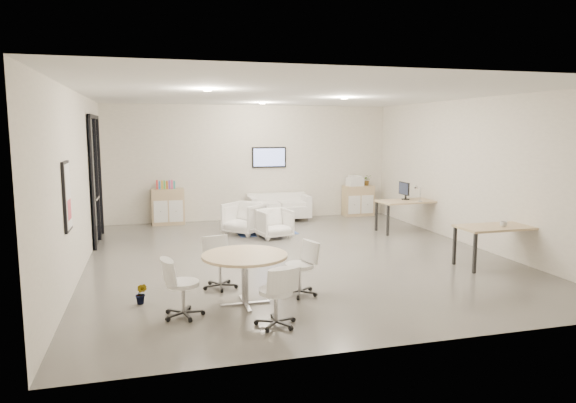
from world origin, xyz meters
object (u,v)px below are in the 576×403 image
Objects in this scene: sideboard_left at (168,207)px; sideboard_right at (358,201)px; desk_front at (497,230)px; armchair_right at (274,222)px; armchair_left at (244,217)px; round_table at (245,260)px; loveseat at (278,208)px; desk_rear at (408,204)px.

sideboard_right is at bearing 0.07° from sideboard_left.
armchair_right is at bearing 133.61° from desk_front.
armchair_left is (-3.75, -1.82, -0.02)m from sideboard_right.
sideboard_right is at bearing 26.54° from armchair_right.
armchair_left reaches higher than round_table.
armchair_left is at bearing 133.72° from desk_front.
round_table is (-2.17, -6.68, 0.32)m from loveseat.
round_table is at bearing -83.07° from sideboard_left.
desk_rear is (0.24, -2.60, 0.27)m from sideboard_right.
desk_rear is at bearing -24.31° from sideboard_left.
desk_front is at bearing -0.56° from armchair_left.
armchair_left is (-1.27, -1.63, 0.08)m from loveseat.
sideboard_right is 0.72× the size of round_table.
loveseat is 1.08× the size of desk_rear.
desk_front is at bearing -94.73° from desk_rear.
sideboard_left is 5.49m from sideboard_right.
armchair_right is at bearing 71.26° from round_table.
desk_rear is 1.07× the size of desk_front.
desk_front is (5.74, -5.97, 0.21)m from sideboard_left.
round_table is at bearing -169.89° from desk_front.
sideboard_left is 0.78× the size of round_table.
sideboard_right is (5.49, 0.01, -0.04)m from sideboard_left.
armchair_left is at bearing 123.42° from armchair_right.
sideboard_left reaches higher than sideboard_right.
sideboard_right is 1.04× the size of armchair_left.
round_table reaches higher than loveseat.
sideboard_right is at bearing 55.84° from round_table.
desk_rear reaches higher than loveseat.
sideboard_right is at bearing 90.48° from desk_rear.
desk_front is 1.18× the size of round_table.
armchair_left is 5.77m from desk_front.
sideboard_right is 0.56× the size of desk_rear.
desk_front is (3.40, -3.55, 0.31)m from armchair_right.
armchair_left is at bearing 79.82° from round_table.
desk_rear is (3.99, -0.78, 0.28)m from armchair_left.
armchair_left is 1.14× the size of armchair_right.
round_table is at bearing -119.82° from armchair_right.
sideboard_right reaches higher than armchair_left.
sideboard_right is 0.52× the size of loveseat.
sideboard_left is 1.08× the size of sideboard_right.
sideboard_left reaches higher than round_table.
armchair_left is at bearing -46.19° from sideboard_left.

